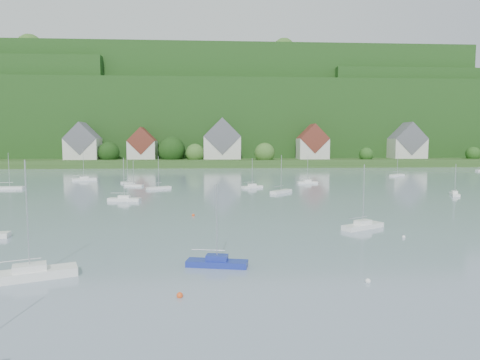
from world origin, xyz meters
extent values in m
cube|color=#2B4B1C|center=(0.00, 200.00, 1.50)|extent=(600.00, 60.00, 3.00)
cube|color=#163C13|center=(0.00, 275.00, 20.00)|extent=(620.00, 160.00, 40.00)
cube|color=#163C13|center=(10.00, 270.00, 28.00)|extent=(240.00, 130.00, 60.00)
cube|color=#163C13|center=(160.00, 255.00, 22.00)|extent=(200.00, 110.00, 48.00)
sphere|color=#194916|center=(118.43, 184.90, 5.10)|extent=(6.45, 6.45, 6.45)
sphere|color=#2E5720|center=(-6.80, 183.88, 5.66)|extent=(8.19, 8.19, 8.19)
sphere|color=#2E5720|center=(-51.96, 186.07, 5.11)|extent=(6.49, 6.49, 6.49)
sphere|color=#2E5720|center=(46.85, 192.08, 6.95)|extent=(12.16, 12.16, 12.16)
sphere|color=#2E5720|center=(22.99, 179.93, 5.84)|extent=(8.73, 8.73, 8.73)
sphere|color=black|center=(-43.87, 185.86, 6.03)|extent=(9.32, 9.32, 9.32)
sphere|color=#194916|center=(67.84, 181.69, 5.03)|extent=(6.24, 6.24, 6.24)
sphere|color=black|center=(89.43, 194.54, 5.65)|extent=(8.16, 8.16, 8.16)
sphere|color=black|center=(-17.00, 186.36, 6.87)|extent=(11.92, 11.92, 11.92)
sphere|color=#194916|center=(-84.27, 263.14, 51.80)|extent=(10.29, 10.29, 10.29)
sphere|color=black|center=(-68.16, 251.39, 51.26)|extent=(7.18, 7.18, 7.18)
sphere|color=#194916|center=(39.50, 255.03, 60.25)|extent=(12.83, 12.83, 12.83)
sphere|color=#2E5720|center=(-39.93, 242.18, 59.43)|extent=(8.18, 8.18, 8.18)
sphere|color=#194916|center=(1.11, 279.65, 60.23)|extent=(12.73, 12.73, 12.73)
sphere|color=#194916|center=(83.40, 244.53, 60.01)|extent=(11.50, 11.50, 11.50)
sphere|color=#194916|center=(60.71, 274.89, 60.56)|extent=(14.65, 14.65, 14.65)
sphere|color=#2E5720|center=(39.25, 231.29, 60.09)|extent=(11.95, 11.95, 11.95)
sphere|color=#194916|center=(119.44, 238.58, 59.71)|extent=(9.76, 9.76, 9.76)
sphere|color=#2E5720|center=(-47.14, 274.29, 59.24)|extent=(7.07, 7.07, 7.07)
sphere|color=black|center=(-3.47, 243.31, 59.44)|extent=(8.21, 8.21, 8.21)
sphere|color=#2E5720|center=(-22.82, 267.10, 60.14)|extent=(12.24, 12.24, 12.24)
sphere|color=#2E5720|center=(114.51, 242.98, 59.58)|extent=(9.00, 9.00, 9.00)
sphere|color=#2E5720|center=(-95.50, 235.90, 60.39)|extent=(13.65, 13.65, 13.65)
sphere|color=#194916|center=(101.03, 257.97, 59.41)|extent=(8.03, 8.03, 8.03)
sphere|color=#2E5720|center=(100.48, 258.36, 48.62)|extent=(14.97, 14.97, 14.97)
sphere|color=#194916|center=(78.67, 255.82, 47.71)|extent=(9.78, 9.78, 9.78)
sphere|color=#194916|center=(119.68, 254.71, 48.10)|extent=(12.02, 12.02, 12.02)
sphere|color=black|center=(137.90, 236.02, 48.02)|extent=(11.57, 11.57, 11.57)
sphere|color=#194916|center=(122.43, 222.73, 48.21)|extent=(12.65, 12.65, 12.65)
sphere|color=#2E5720|center=(142.64, 228.37, 47.45)|extent=(8.28, 8.28, 8.28)
sphere|color=black|center=(167.90, 264.31, 47.31)|extent=(7.47, 7.47, 7.47)
sphere|color=#2E5720|center=(99.14, 247.22, 47.66)|extent=(9.48, 9.48, 9.48)
sphere|color=#194916|center=(-39.98, 262.14, 42.10)|extent=(12.01, 12.01, 12.01)
sphere|color=black|center=(118.67, 252.35, 42.64)|extent=(15.08, 15.08, 15.08)
sphere|color=#2E5720|center=(108.41, 268.02, 42.80)|extent=(15.99, 15.99, 15.99)
sphere|color=black|center=(-3.70, 272.21, 42.75)|extent=(15.72, 15.72, 15.72)
sphere|color=#194916|center=(10.88, 267.92, 41.84)|extent=(10.54, 10.54, 10.54)
cube|color=silver|center=(-55.00, 187.00, 7.50)|extent=(14.00, 10.00, 9.00)
cube|color=#5B5A62|center=(-55.00, 187.00, 12.00)|extent=(14.00, 10.40, 14.00)
cube|color=silver|center=(-30.00, 189.00, 7.00)|extent=(12.00, 9.00, 8.00)
cube|color=maroon|center=(-30.00, 189.00, 11.00)|extent=(12.00, 9.36, 12.00)
cube|color=silver|center=(5.00, 188.00, 8.00)|extent=(16.00, 11.00, 10.00)
cube|color=#5B5A62|center=(5.00, 188.00, 13.00)|extent=(16.00, 11.44, 16.00)
cube|color=silver|center=(45.00, 186.00, 7.50)|extent=(13.00, 10.00, 9.00)
cube|color=maroon|center=(45.00, 186.00, 12.00)|extent=(13.00, 10.40, 13.00)
cube|color=silver|center=(90.00, 190.00, 7.50)|extent=(15.00, 10.00, 9.00)
cube|color=#5B5A62|center=(90.00, 190.00, 12.00)|extent=(15.00, 10.40, 15.00)
cube|color=white|center=(-13.37, 33.88, 0.35)|extent=(7.23, 4.47, 0.70)
cube|color=white|center=(-13.37, 33.88, 0.95)|extent=(2.79, 2.20, 0.50)
cylinder|color=silver|center=(-13.37, 33.88, 5.08)|extent=(0.10, 0.10, 8.76)
cylinder|color=silver|center=(-14.35, 33.48, 1.60)|extent=(3.60, 1.53, 0.08)
cube|color=#1D2D98|center=(1.48, 36.33, 0.27)|extent=(5.53, 2.54, 0.53)
cube|color=#1D2D98|center=(1.48, 36.33, 0.78)|extent=(2.04, 1.40, 0.50)
cylinder|color=silver|center=(1.48, 36.33, 3.87)|extent=(0.10, 0.10, 6.67)
cylinder|color=silver|center=(0.70, 36.49, 1.43)|extent=(2.89, 0.67, 0.08)
cube|color=white|center=(19.79, 51.21, 0.30)|extent=(6.00, 4.38, 0.60)
cube|color=white|center=(19.79, 51.21, 0.85)|extent=(2.39, 2.04, 0.50)
cylinder|color=silver|center=(19.79, 51.21, 4.32)|extent=(0.10, 0.10, 7.44)
cylinder|color=silver|center=(19.01, 50.77, 1.50)|extent=(2.89, 1.68, 0.08)
sphere|color=#F8551F|center=(-1.19, 29.14, 0.00)|extent=(0.47, 0.47, 0.47)
sphere|color=white|center=(13.09, 31.33, 0.00)|extent=(0.43, 0.43, 0.43)
sphere|color=#F8551F|center=(-1.79, 61.48, 0.00)|extent=(0.44, 0.44, 0.44)
sphere|color=white|center=(22.66, 45.98, 0.00)|extent=(0.37, 0.37, 0.37)
cube|color=white|center=(15.41, 88.09, 0.30)|extent=(5.26, 5.48, 0.59)
cylinder|color=silver|center=(15.41, 88.09, 4.30)|extent=(0.10, 0.10, 7.42)
cylinder|color=silver|center=(14.80, 87.44, 1.49)|extent=(2.28, 2.44, 0.08)
cube|color=white|center=(-34.59, 119.08, 0.32)|extent=(6.64, 4.23, 0.65)
cube|color=white|center=(-34.59, 119.08, 0.90)|extent=(2.57, 2.06, 0.50)
cylinder|color=silver|center=(-34.59, 119.08, 4.68)|extent=(0.10, 0.10, 8.06)
cylinder|color=silver|center=(-35.48, 118.69, 1.55)|extent=(3.29, 1.49, 0.08)
cube|color=white|center=(49.62, 81.84, 0.23)|extent=(2.94, 4.85, 0.47)
cube|color=white|center=(49.62, 81.84, 0.72)|extent=(1.46, 1.86, 0.50)
cylinder|color=silver|center=(49.62, 81.84, 3.40)|extent=(0.10, 0.10, 5.86)
cylinder|color=silver|center=(49.36, 81.18, 1.37)|extent=(1.02, 2.43, 0.08)
cube|color=white|center=(-18.05, 103.04, 0.23)|extent=(4.83, 2.43, 0.46)
cylinder|color=silver|center=(-18.05, 103.04, 3.37)|extent=(0.10, 0.10, 5.81)
cylinder|color=silver|center=(-18.73, 103.21, 1.36)|extent=(2.49, 0.72, 0.08)
cube|color=white|center=(-11.27, 96.81, 0.28)|extent=(5.60, 4.20, 0.56)
cylinder|color=silver|center=(-11.27, 96.81, 4.05)|extent=(0.10, 0.10, 6.98)
cylinder|color=silver|center=(-11.99, 96.38, 1.46)|extent=(2.68, 1.64, 0.08)
cube|color=white|center=(10.17, 97.86, 0.26)|extent=(5.25, 3.49, 0.51)
cube|color=white|center=(10.17, 97.86, 0.76)|extent=(2.05, 1.68, 0.50)
cylinder|color=silver|center=(10.17, 97.86, 3.72)|extent=(0.10, 0.10, 6.41)
cylinder|color=silver|center=(9.48, 97.54, 1.41)|extent=(2.58, 1.28, 0.08)
cube|color=white|center=(-45.19, 99.09, 0.31)|extent=(6.14, 1.81, 0.61)
cylinder|color=silver|center=(-45.19, 99.09, 4.43)|extent=(0.10, 0.10, 7.64)
cylinder|color=silver|center=(-46.11, 99.08, 1.51)|extent=(3.36, 0.13, 0.08)
cube|color=white|center=(-15.06, 77.79, 0.29)|extent=(6.03, 2.49, 0.59)
cube|color=white|center=(-15.06, 77.79, 0.84)|extent=(2.20, 1.44, 0.50)
cylinder|color=silver|center=(-15.06, 77.79, 4.24)|extent=(0.10, 0.10, 7.32)
cylinder|color=silver|center=(-15.93, 77.92, 1.49)|extent=(3.20, 0.56, 0.08)
cube|color=white|center=(58.39, 128.50, 0.28)|extent=(5.67, 4.38, 0.57)
cylinder|color=silver|center=(58.39, 128.50, 4.13)|extent=(0.10, 0.10, 7.12)
cylinder|color=silver|center=(57.67, 128.04, 1.47)|extent=(2.69, 1.73, 0.08)
cube|color=white|center=(25.31, 107.29, 0.26)|extent=(5.29, 1.88, 0.52)
cube|color=white|center=(25.31, 107.29, 0.77)|extent=(1.89, 1.16, 0.50)
cylinder|color=silver|center=(25.31, 107.29, 3.76)|extent=(0.10, 0.10, 6.48)
cylinder|color=silver|center=(24.54, 107.23, 1.42)|extent=(2.85, 0.32, 0.08)
cube|color=white|center=(-20.66, 108.90, 0.24)|extent=(4.14, 4.43, 0.47)
cylinder|color=silver|center=(-20.66, 108.90, 3.44)|extent=(0.10, 0.10, 5.93)
cylinder|color=silver|center=(-21.13, 109.43, 1.37)|extent=(1.79, 2.00, 0.08)
camera|label=1|loc=(1.24, 0.15, 10.91)|focal=31.72mm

